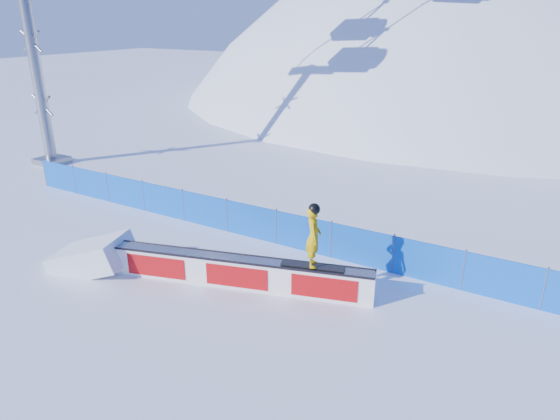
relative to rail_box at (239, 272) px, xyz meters
The scene contains 6 objects.
ground 2.24m from the rail_box, 134.93° to the right, with size 160.00×160.00×0.00m, color white.
snow_hill 44.48m from the rail_box, 92.20° to the left, with size 64.00×64.00×64.00m.
safety_fence 3.33m from the rail_box, 117.77° to the left, with size 22.05×0.05×1.30m.
rail_box is the anchor object (origin of this frame).
snow_ramp 4.72m from the rail_box, 163.86° to the right, with size 2.23×1.49×0.84m, color white, non-canonical shape.
snowboarder 2.48m from the rail_box, 16.14° to the left, with size 1.74×0.78×1.80m.
Camera 1 is at (8.79, -8.54, 7.17)m, focal length 32.00 mm.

